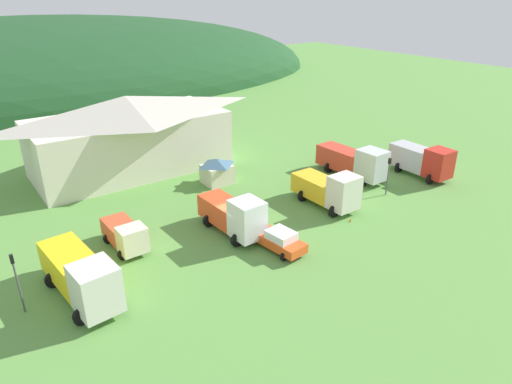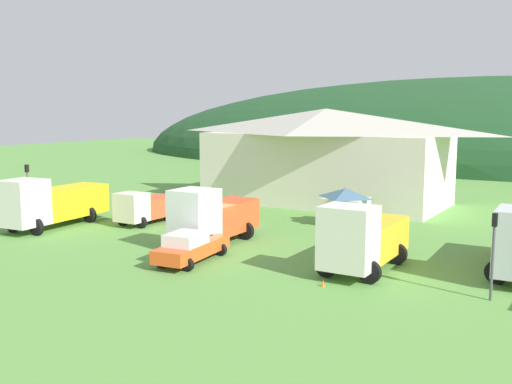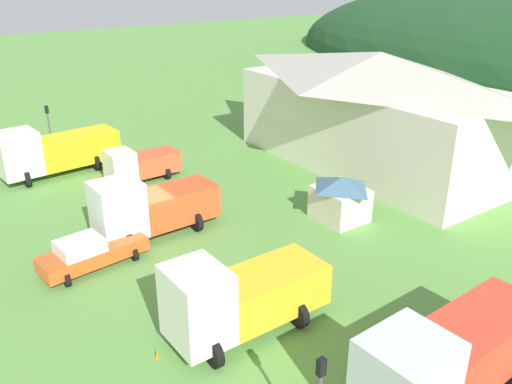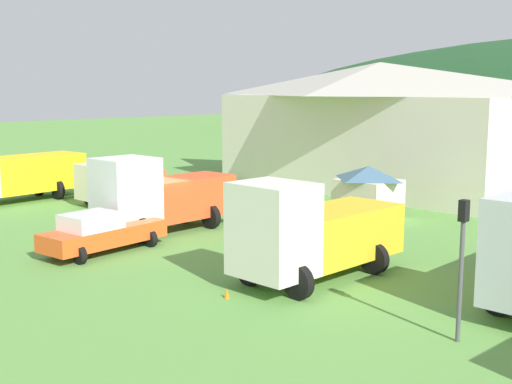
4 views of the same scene
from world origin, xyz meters
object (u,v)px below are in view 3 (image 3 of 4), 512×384
(flatbed_truck_yellow, at_px, (52,150))
(light_truck_cream, at_px, (139,164))
(depot_building, at_px, (376,108))
(heavy_rig_white, at_px, (148,207))
(service_pickup_orange, at_px, (91,252))
(play_shed_cream, at_px, (340,198))
(tow_truck_silver, at_px, (447,359))
(traffic_cone_near_pickup, at_px, (157,357))
(heavy_rig_striped, at_px, (238,297))
(traffic_light_west, at_px, (49,127))

(flatbed_truck_yellow, relative_size, light_truck_cream, 1.68)
(depot_building, distance_m, heavy_rig_white, 18.61)
(flatbed_truck_yellow, xyz_separation_m, service_pickup_orange, (13.80, -2.26, -0.95))
(play_shed_cream, xyz_separation_m, light_truck_cream, (-12.25, -6.94, -0.14))
(tow_truck_silver, bearing_deg, traffic_cone_near_pickup, -50.09)
(heavy_rig_striped, distance_m, tow_truck_silver, 7.86)
(flatbed_truck_yellow, bearing_deg, depot_building, 145.40)
(tow_truck_silver, bearing_deg, heavy_rig_striped, -65.59)
(depot_building, xyz_separation_m, tow_truck_silver, (17.96, -15.53, -2.37))
(play_shed_cream, distance_m, flatbed_truck_yellow, 20.23)
(heavy_rig_striped, bearing_deg, tow_truck_silver, 116.08)
(heavy_rig_striped, height_order, service_pickup_orange, heavy_rig_striped)
(play_shed_cream, height_order, flatbed_truck_yellow, flatbed_truck_yellow)
(light_truck_cream, height_order, traffic_cone_near_pickup, light_truck_cream)
(heavy_rig_striped, height_order, traffic_cone_near_pickup, heavy_rig_striped)
(play_shed_cream, relative_size, tow_truck_silver, 0.37)
(heavy_rig_white, distance_m, traffic_cone_near_pickup, 10.15)
(service_pickup_orange, bearing_deg, play_shed_cream, 160.87)
(depot_building, height_order, traffic_cone_near_pickup, depot_building)
(depot_building, distance_m, light_truck_cream, 17.12)
(heavy_rig_white, xyz_separation_m, tow_truck_silver, (16.69, 2.87, 0.06))
(depot_building, xyz_separation_m, heavy_rig_white, (1.27, -18.40, -2.43))
(tow_truck_silver, bearing_deg, light_truck_cream, -92.55)
(traffic_cone_near_pickup, bearing_deg, tow_truck_silver, 42.36)
(traffic_cone_near_pickup, bearing_deg, light_truck_cream, 157.99)
(heavy_rig_white, relative_size, traffic_cone_near_pickup, 10.58)
(heavy_rig_striped, bearing_deg, heavy_rig_white, -94.81)
(flatbed_truck_yellow, distance_m, service_pickup_orange, 14.01)
(tow_truck_silver, bearing_deg, heavy_rig_white, -82.69)
(flatbed_truck_yellow, relative_size, tow_truck_silver, 1.03)
(light_truck_cream, relative_size, service_pickup_orange, 0.93)
(heavy_rig_white, xyz_separation_m, service_pickup_orange, (1.36, -3.74, -0.92))
(play_shed_cream, bearing_deg, traffic_cone_near_pickup, -70.73)
(light_truck_cream, xyz_separation_m, traffic_cone_near_pickup, (17.10, -6.91, -1.21))
(flatbed_truck_yellow, xyz_separation_m, heavy_rig_striped, (22.11, 0.80, -0.06))
(heavy_rig_striped, bearing_deg, play_shed_cream, -153.81)
(traffic_cone_near_pickup, bearing_deg, play_shed_cream, 109.27)
(heavy_rig_striped, bearing_deg, flatbed_truck_yellow, -88.73)
(play_shed_cream, relative_size, flatbed_truck_yellow, 0.36)
(light_truck_cream, relative_size, heavy_rig_striped, 0.74)
(depot_building, bearing_deg, light_truck_cream, -113.28)
(depot_building, bearing_deg, heavy_rig_white, -86.05)
(service_pickup_orange, bearing_deg, depot_building, 179.92)
(light_truck_cream, bearing_deg, traffic_light_west, -67.40)
(light_truck_cream, distance_m, tow_truck_silver, 24.63)
(traffic_light_west, bearing_deg, play_shed_cream, 27.38)
(heavy_rig_striped, xyz_separation_m, tow_truck_silver, (7.01, 3.55, 0.10))
(service_pickup_orange, bearing_deg, traffic_cone_near_pickup, 81.23)
(depot_building, relative_size, service_pickup_orange, 4.02)
(tow_truck_silver, bearing_deg, flatbed_truck_yellow, -83.97)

